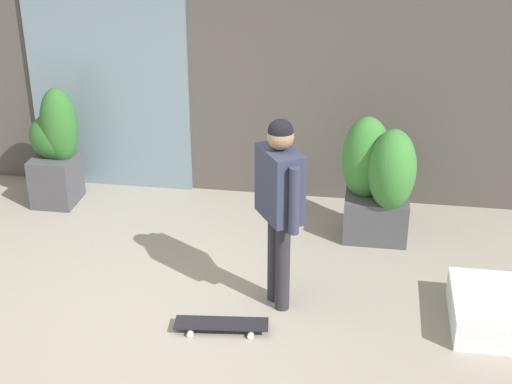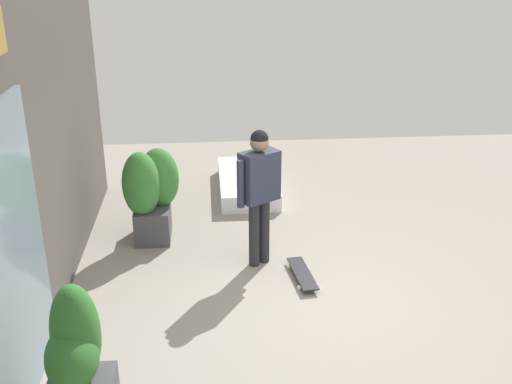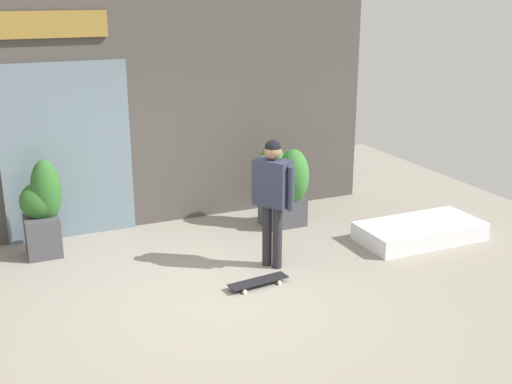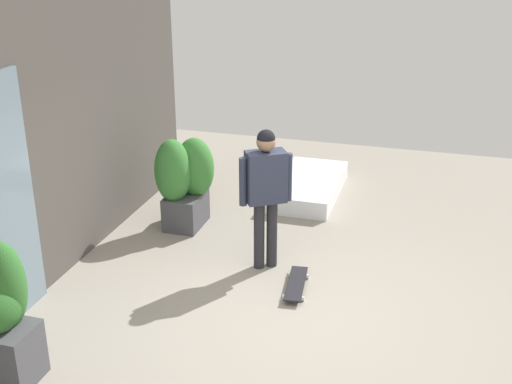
% 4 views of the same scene
% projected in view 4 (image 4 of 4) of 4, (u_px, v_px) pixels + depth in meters
% --- Properties ---
extents(ground_plane, '(12.00, 12.00, 0.00)m').
position_uv_depth(ground_plane, '(281.00, 311.00, 7.23)').
color(ground_plane, gray).
extents(building_facade, '(7.26, 0.31, 3.85)m').
position_uv_depth(building_facade, '(29.00, 123.00, 7.19)').
color(building_facade, '#4C4742').
rests_on(building_facade, ground_plane).
extents(skateboarder, '(0.47, 0.56, 1.74)m').
position_uv_depth(skateboarder, '(266.00, 184.00, 7.78)').
color(skateboarder, '#28282D').
rests_on(skateboarder, ground_plane).
extents(skateboard, '(0.81, 0.30, 0.08)m').
position_uv_depth(skateboard, '(296.00, 284.00, 7.66)').
color(skateboard, black).
rests_on(skateboard, ground_plane).
extents(planter_box_left, '(0.74, 0.73, 1.28)m').
position_uv_depth(planter_box_left, '(184.00, 180.00, 9.02)').
color(planter_box_left, '#47474C').
rests_on(planter_box_left, ground_plane).
extents(planter_box_right, '(0.57, 0.52, 1.36)m').
position_uv_depth(planter_box_right, '(4.00, 315.00, 5.96)').
color(planter_box_right, '#47474C').
rests_on(planter_box_right, ground_plane).
extents(snow_ledge, '(1.85, 0.90, 0.27)m').
position_uv_depth(snow_ledge, '(309.00, 186.00, 10.28)').
color(snow_ledge, white).
rests_on(snow_ledge, ground_plane).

